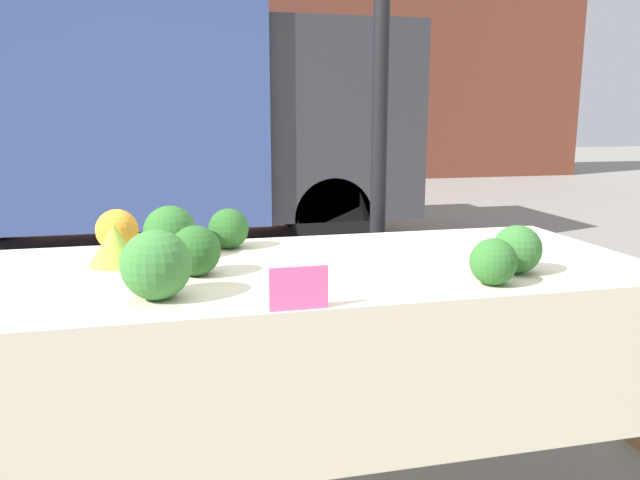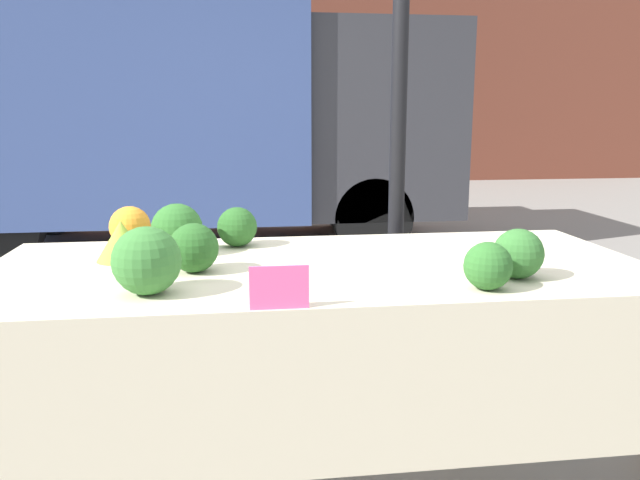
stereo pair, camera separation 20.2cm
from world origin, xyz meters
The scene contains 12 objects.
tent_pole centered at (0.44, 0.70, 1.35)m, with size 0.07×0.07×2.70m.
parked_truck centered at (-0.80, 4.33, 1.47)m, with size 4.88×1.91×2.82m.
market_table centered at (0.00, -0.07, 0.72)m, with size 2.14×0.95×0.81m.
orange_cauliflower centered at (-0.66, 0.37, 0.88)m, with size 0.15×0.15×0.15m.
romanesco_head centered at (-0.65, 0.14, 0.88)m, with size 0.17×0.17×0.14m.
broccoli_head_0 centered at (-0.40, -0.05, 0.88)m, with size 0.15×0.15×0.15m.
broccoli_head_1 centered at (0.56, -0.26, 0.88)m, with size 0.15×0.15×0.15m.
broccoli_head_2 centered at (-0.47, 0.21, 0.90)m, with size 0.18×0.18×0.18m.
broccoli_head_3 centered at (-0.51, -0.28, 0.90)m, with size 0.19×0.19×0.19m.
broccoli_head_4 centered at (-0.27, 0.31, 0.88)m, with size 0.15×0.15×0.15m.
broccoli_head_5 centered at (0.42, -0.36, 0.88)m, with size 0.14×0.14×0.14m.
price_sign centered at (-0.16, -0.46, 0.86)m, with size 0.15×0.01×0.11m.
Camera 1 is at (-0.46, -1.93, 1.29)m, focal length 35.00 mm.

